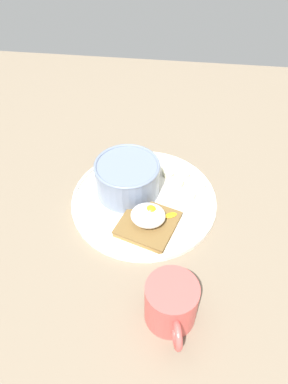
{
  "coord_description": "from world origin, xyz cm",
  "views": [
    {
      "loc": [
        -6.02,
        49.64,
        56.67
      ],
      "look_at": [
        0.0,
        0.0,
        5.0
      ],
      "focal_mm": 35.0,
      "sensor_mm": 36.0,
      "label": 1
    }
  ],
  "objects_px": {
    "poached_egg": "(149,215)",
    "banana_slice_right": "(168,172)",
    "oatmeal_bowl": "(127,178)",
    "banana_slice_front": "(186,195)",
    "banana_slice_inner": "(182,173)",
    "banana_slice_left": "(177,182)",
    "toast_slice": "(148,224)",
    "banana_slice_back": "(198,186)",
    "coffee_mug": "(171,303)"
  },
  "relations": [
    {
      "from": "poached_egg",
      "to": "banana_slice_right",
      "type": "relative_size",
      "value": 2.39
    },
    {
      "from": "oatmeal_bowl",
      "to": "banana_slice_front",
      "type": "distance_m",
      "value": 0.12
    },
    {
      "from": "poached_egg",
      "to": "banana_slice_right",
      "type": "height_order",
      "value": "poached_egg"
    },
    {
      "from": "banana_slice_right",
      "to": "banana_slice_inner",
      "type": "distance_m",
      "value": 0.03
    },
    {
      "from": "banana_slice_front",
      "to": "banana_slice_left",
      "type": "xyz_separation_m",
      "value": [
        0.02,
        -0.04,
        -0.0
      ]
    },
    {
      "from": "banana_slice_front",
      "to": "banana_slice_inner",
      "type": "xyz_separation_m",
      "value": [
        0.01,
        -0.06,
        -0.0
      ]
    },
    {
      "from": "toast_slice",
      "to": "banana_slice_inner",
      "type": "distance_m",
      "value": 0.15
    },
    {
      "from": "banana_slice_back",
      "to": "banana_slice_inner",
      "type": "bearing_deg",
      "value": -43.77
    },
    {
      "from": "poached_egg",
      "to": "banana_slice_back",
      "type": "xyz_separation_m",
      "value": [
        -0.09,
        -0.11,
        -0.02
      ]
    },
    {
      "from": "oatmeal_bowl",
      "to": "banana_slice_back",
      "type": "height_order",
      "value": "oatmeal_bowl"
    },
    {
      "from": "oatmeal_bowl",
      "to": "banana_slice_left",
      "type": "distance_m",
      "value": 0.1
    },
    {
      "from": "coffee_mug",
      "to": "banana_slice_front",
      "type": "bearing_deg",
      "value": -93.18
    },
    {
      "from": "banana_slice_left",
      "to": "oatmeal_bowl",
      "type": "bearing_deg",
      "value": 17.85
    },
    {
      "from": "banana_slice_front",
      "to": "banana_slice_inner",
      "type": "distance_m",
      "value": 0.06
    },
    {
      "from": "oatmeal_bowl",
      "to": "toast_slice",
      "type": "height_order",
      "value": "oatmeal_bowl"
    },
    {
      "from": "poached_egg",
      "to": "banana_slice_back",
      "type": "height_order",
      "value": "poached_egg"
    },
    {
      "from": "banana_slice_back",
      "to": "coffee_mug",
      "type": "xyz_separation_m",
      "value": [
        0.04,
        0.27,
        0.02
      ]
    },
    {
      "from": "banana_slice_front",
      "to": "coffee_mug",
      "type": "xyz_separation_m",
      "value": [
        0.01,
        0.24,
        0.02
      ]
    },
    {
      "from": "coffee_mug",
      "to": "banana_slice_back",
      "type": "bearing_deg",
      "value": -97.64
    },
    {
      "from": "poached_egg",
      "to": "banana_slice_inner",
      "type": "distance_m",
      "value": 0.15
    },
    {
      "from": "poached_egg",
      "to": "banana_slice_back",
      "type": "distance_m",
      "value": 0.14
    },
    {
      "from": "banana_slice_front",
      "to": "oatmeal_bowl",
      "type": "bearing_deg",
      "value": -2.63
    },
    {
      "from": "banana_slice_left",
      "to": "banana_slice_back",
      "type": "distance_m",
      "value": 0.04
    },
    {
      "from": "banana_slice_back",
      "to": "coffee_mug",
      "type": "distance_m",
      "value": 0.28
    },
    {
      "from": "banana_slice_left",
      "to": "banana_slice_inner",
      "type": "distance_m",
      "value": 0.03
    },
    {
      "from": "banana_slice_back",
      "to": "banana_slice_right",
      "type": "bearing_deg",
      "value": -29.89
    },
    {
      "from": "poached_egg",
      "to": "banana_slice_front",
      "type": "relative_size",
      "value": 1.86
    },
    {
      "from": "poached_egg",
      "to": "banana_slice_right",
      "type": "distance_m",
      "value": 0.15
    },
    {
      "from": "banana_slice_inner",
      "to": "oatmeal_bowl",
      "type": "bearing_deg",
      "value": 28.25
    },
    {
      "from": "oatmeal_bowl",
      "to": "banana_slice_front",
      "type": "xyz_separation_m",
      "value": [
        -0.12,
        0.01,
        -0.03
      ]
    },
    {
      "from": "banana_slice_front",
      "to": "banana_slice_left",
      "type": "height_order",
      "value": "banana_slice_front"
    },
    {
      "from": "banana_slice_back",
      "to": "poached_egg",
      "type": "bearing_deg",
      "value": 50.73
    },
    {
      "from": "oatmeal_bowl",
      "to": "poached_egg",
      "type": "height_order",
      "value": "oatmeal_bowl"
    },
    {
      "from": "oatmeal_bowl",
      "to": "poached_egg",
      "type": "distance_m",
      "value": 0.1
    },
    {
      "from": "banana_slice_back",
      "to": "banana_slice_right",
      "type": "height_order",
      "value": "banana_slice_back"
    },
    {
      "from": "poached_egg",
      "to": "banana_slice_right",
      "type": "bearing_deg",
      "value": -100.1
    },
    {
      "from": "toast_slice",
      "to": "poached_egg",
      "type": "relative_size",
      "value": 1.46
    },
    {
      "from": "oatmeal_bowl",
      "to": "banana_slice_inner",
      "type": "distance_m",
      "value": 0.12
    },
    {
      "from": "toast_slice",
      "to": "banana_slice_inner",
      "type": "bearing_deg",
      "value": -110.8
    },
    {
      "from": "banana_slice_right",
      "to": "banana_slice_inner",
      "type": "xyz_separation_m",
      "value": [
        -0.03,
        0.0,
        0.0
      ]
    },
    {
      "from": "banana_slice_back",
      "to": "banana_slice_inner",
      "type": "height_order",
      "value": "banana_slice_back"
    },
    {
      "from": "toast_slice",
      "to": "banana_slice_front",
      "type": "relative_size",
      "value": 2.73
    },
    {
      "from": "banana_slice_front",
      "to": "coffee_mug",
      "type": "bearing_deg",
      "value": 86.82
    },
    {
      "from": "banana_slice_back",
      "to": "banana_slice_front",
      "type": "bearing_deg",
      "value": 50.27
    },
    {
      "from": "banana_slice_left",
      "to": "coffee_mug",
      "type": "relative_size",
      "value": 0.39
    },
    {
      "from": "oatmeal_bowl",
      "to": "banana_slice_back",
      "type": "distance_m",
      "value": 0.14
    },
    {
      "from": "oatmeal_bowl",
      "to": "banana_slice_left",
      "type": "bearing_deg",
      "value": -162.15
    },
    {
      "from": "banana_slice_right",
      "to": "banana_slice_front",
      "type": "bearing_deg",
      "value": 122.0
    },
    {
      "from": "oatmeal_bowl",
      "to": "banana_slice_right",
      "type": "height_order",
      "value": "oatmeal_bowl"
    },
    {
      "from": "banana_slice_front",
      "to": "banana_slice_inner",
      "type": "relative_size",
      "value": 1.09
    }
  ]
}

